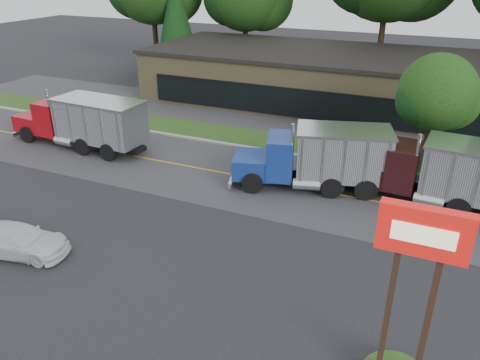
# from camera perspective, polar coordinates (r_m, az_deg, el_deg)

# --- Properties ---
(ground) EXTENTS (140.00, 140.00, 0.00)m
(ground) POSITION_cam_1_polar(r_m,az_deg,el_deg) (20.19, -11.93, -9.19)
(ground) COLOR #323237
(ground) RESTS_ON ground
(road) EXTENTS (60.00, 8.00, 0.02)m
(road) POSITION_cam_1_polar(r_m,az_deg,el_deg) (26.93, -0.98, 0.65)
(road) COLOR #4B4B4F
(road) RESTS_ON ground
(center_line) EXTENTS (60.00, 0.12, 0.01)m
(center_line) POSITION_cam_1_polar(r_m,az_deg,el_deg) (26.93, -0.98, 0.65)
(center_line) COLOR gold
(center_line) RESTS_ON ground
(curb) EXTENTS (60.00, 0.30, 0.12)m
(curb) POSITION_cam_1_polar(r_m,az_deg,el_deg) (30.48, 2.35, 3.67)
(curb) COLOR #9E9E99
(curb) RESTS_ON ground
(grass_verge) EXTENTS (60.00, 3.40, 0.03)m
(grass_verge) POSITION_cam_1_polar(r_m,az_deg,el_deg) (32.05, 3.56, 4.76)
(grass_verge) COLOR #2B4C1A
(grass_verge) RESTS_ON ground
(far_parking) EXTENTS (60.00, 7.00, 0.02)m
(far_parking) POSITION_cam_1_polar(r_m,az_deg,el_deg) (36.52, 6.36, 7.27)
(far_parking) COLOR #4B4B4F
(far_parking) RESTS_ON ground
(strip_mall) EXTENTS (32.00, 12.00, 4.00)m
(strip_mall) POSITION_cam_1_polar(r_m,az_deg,el_deg) (41.09, 11.88, 11.83)
(strip_mall) COLOR #8B7D55
(strip_mall) RESTS_ON ground
(bilo_sign) EXTENTS (2.20, 1.90, 5.95)m
(bilo_sign) POSITION_cam_1_polar(r_m,az_deg,el_deg) (14.11, 19.32, -17.36)
(bilo_sign) COLOR #6B6054
(bilo_sign) RESTS_ON ground
(evergreen_left) EXTENTS (4.68, 4.68, 10.63)m
(evergreen_left) POSITION_cam_1_polar(r_m,az_deg,el_deg) (50.86, -7.82, 19.06)
(evergreen_left) COLOR #382619
(evergreen_left) RESTS_ON ground
(tree_verge) EXTENTS (4.66, 4.38, 6.64)m
(tree_verge) POSITION_cam_1_polar(r_m,az_deg,el_deg) (29.07, 22.99, 9.38)
(tree_verge) COLOR #382619
(tree_verge) RESTS_ON ground
(dump_truck_red) EXTENTS (10.04, 3.08, 3.36)m
(dump_truck_red) POSITION_cam_1_polar(r_m,az_deg,el_deg) (31.93, -18.43, 6.85)
(dump_truck_red) COLOR black
(dump_truck_red) RESTS_ON ground
(dump_truck_blue) EXTENTS (8.54, 4.67, 3.36)m
(dump_truck_blue) POSITION_cam_1_polar(r_m,az_deg,el_deg) (25.09, 9.79, 2.84)
(dump_truck_blue) COLOR black
(dump_truck_blue) RESTS_ON ground
(dump_truck_maroon) EXTENTS (8.87, 3.18, 3.36)m
(dump_truck_maroon) POSITION_cam_1_polar(r_m,az_deg,el_deg) (25.05, 24.36, 0.81)
(dump_truck_maroon) COLOR black
(dump_truck_maroon) RESTS_ON ground
(rally_car) EXTENTS (4.60, 2.62, 1.26)m
(rally_car) POSITION_cam_1_polar(r_m,az_deg,el_deg) (21.77, -25.49, -6.64)
(rally_car) COLOR silver
(rally_car) RESTS_ON ground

